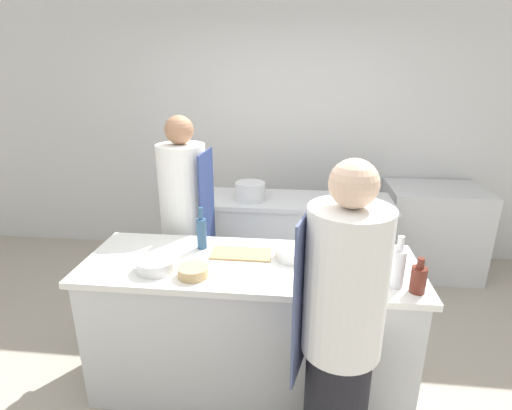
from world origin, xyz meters
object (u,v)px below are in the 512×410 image
object	(u,v)px
bottle_wine	(398,267)
bowl_mixing_large	(293,253)
chef_at_prep_near	(340,336)
bottle_sauce	(357,240)
bowl_ceramic_blue	(157,264)
bowl_prep_small	(193,271)
stockpot	(250,191)
oven_range	(431,230)
bottle_olive_oil	(418,279)
bottle_vinegar	(334,251)
chef_at_stove	(186,226)
bottle_cooking_oil	(202,232)

from	to	relation	value
bottle_wine	bowl_mixing_large	world-z (taller)	bottle_wine
chef_at_prep_near	bottle_sauce	distance (m)	0.83
bowl_ceramic_blue	chef_at_prep_near	bearing A→B (deg)	-22.58
bowl_prep_small	stockpot	xyz separation A→B (m)	(0.16, 1.40, 0.05)
oven_range	bottle_olive_oil	distance (m)	2.17
oven_range	chef_at_prep_near	world-z (taller)	chef_at_prep_near
bowl_prep_small	stockpot	size ratio (longest dim) A/B	0.67
oven_range	bottle_sauce	distance (m)	1.88
bottle_olive_oil	bottle_vinegar	distance (m)	0.49
bottle_wine	bowl_ceramic_blue	bearing A→B (deg)	178.31
bottle_olive_oil	chef_at_prep_near	bearing A→B (deg)	-141.29
bowl_mixing_large	stockpot	bearing A→B (deg)	110.02
chef_at_stove	bottle_vinegar	distance (m)	1.26
bowl_prep_small	chef_at_prep_near	bearing A→B (deg)	-25.34
chef_at_prep_near	bowl_mixing_large	world-z (taller)	chef_at_prep_near
bottle_sauce	bottle_wine	bearing A→B (deg)	-69.55
chef_at_stove	bottle_cooking_oil	xyz separation A→B (m)	(0.24, -0.46, 0.16)
bowl_prep_small	chef_at_stove	bearing A→B (deg)	108.71
bowl_ceramic_blue	stockpot	bearing A→B (deg)	73.86
bottle_wine	bowl_ceramic_blue	world-z (taller)	bottle_wine
chef_at_prep_near	bowl_ceramic_blue	bearing A→B (deg)	80.96
oven_range	bottle_olive_oil	size ratio (longest dim) A/B	4.66
bottle_vinegar	bottle_cooking_oil	world-z (taller)	bottle_cooking_oil
chef_at_prep_near	bottle_sauce	size ratio (longest dim) A/B	8.48
chef_at_stove	oven_range	bearing A→B (deg)	120.63
chef_at_prep_near	bottle_vinegar	size ratio (longest dim) A/B	6.50
bowl_ceramic_blue	stockpot	distance (m)	1.40
bottle_olive_oil	bottle_wine	xyz separation A→B (m)	(-0.10, 0.05, 0.04)
chef_at_stove	bowl_ceramic_blue	world-z (taller)	chef_at_stove
bottle_cooking_oil	chef_at_stove	bearing A→B (deg)	117.99
bottle_cooking_oil	bottle_wine	bearing A→B (deg)	-17.29
bottle_cooking_oil	stockpot	size ratio (longest dim) A/B	1.06
chef_at_prep_near	bottle_olive_oil	size ratio (longest dim) A/B	8.53
bottle_cooking_oil	bowl_ceramic_blue	bearing A→B (deg)	-121.35
bottle_sauce	chef_at_prep_near	bearing A→B (deg)	-102.03
chef_at_prep_near	bottle_cooking_oil	world-z (taller)	chef_at_prep_near
bottle_wine	bowl_mixing_large	size ratio (longest dim) A/B	1.31
chef_at_prep_near	bottle_olive_oil	xyz separation A→B (m)	(0.43, 0.34, 0.14)
bottle_wine	bowl_mixing_large	bearing A→B (deg)	154.00
oven_range	bowl_ceramic_blue	size ratio (longest dim) A/B	3.93
bowl_prep_small	stockpot	bearing A→B (deg)	83.59
chef_at_prep_near	bottle_wine	size ratio (longest dim) A/B	5.70
oven_range	chef_at_stove	xyz separation A→B (m)	(-2.23, -1.11, 0.40)
bottle_vinegar	bowl_ceramic_blue	xyz separation A→B (m)	(-1.03, -0.15, -0.07)
bowl_mixing_large	bottle_sauce	bearing A→B (deg)	19.20
chef_at_stove	bowl_ceramic_blue	bearing A→B (deg)	7.67
bottle_cooking_oil	bottle_vinegar	bearing A→B (deg)	-11.62
bottle_vinegar	bottle_wine	size ratio (longest dim) A/B	0.88
bottle_vinegar	bowl_ceramic_blue	distance (m)	1.04
bottle_wine	bottle_sauce	world-z (taller)	bottle_wine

